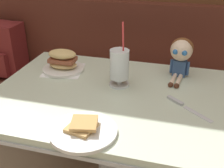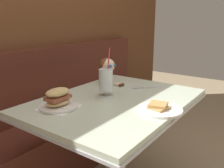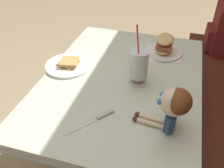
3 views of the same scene
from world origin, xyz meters
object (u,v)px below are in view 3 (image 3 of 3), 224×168
object	(u,v)px
sandwich_plate	(164,46)
seated_doll	(174,104)
toast_plate	(68,65)
butter_knife	(98,118)
milkshake_glass	(139,66)

from	to	relation	value
sandwich_plate	seated_doll	size ratio (longest dim) A/B	1.02
toast_plate	seated_doll	world-z (taller)	seated_doll
sandwich_plate	butter_knife	distance (m)	0.66
milkshake_glass	butter_knife	distance (m)	0.33
sandwich_plate	toast_plate	bearing A→B (deg)	-58.81
seated_doll	milkshake_glass	bearing A→B (deg)	-145.33
sandwich_plate	butter_knife	size ratio (longest dim) A/B	1.18
toast_plate	sandwich_plate	size ratio (longest dim) A/B	1.09
milkshake_glass	sandwich_plate	distance (m)	0.35
milkshake_glass	seated_doll	world-z (taller)	milkshake_glass
toast_plate	seated_doll	bearing A→B (deg)	62.36
butter_knife	seated_doll	distance (m)	0.32
seated_doll	sandwich_plate	bearing A→B (deg)	-170.78
toast_plate	seated_doll	size ratio (longest dim) A/B	1.12
milkshake_glass	seated_doll	size ratio (longest dim) A/B	1.41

